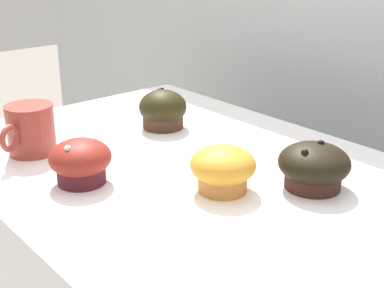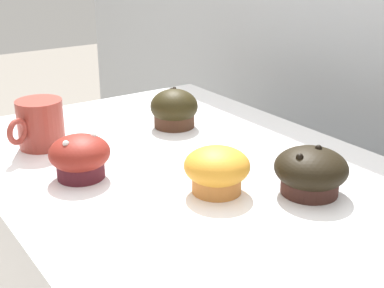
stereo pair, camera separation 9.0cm
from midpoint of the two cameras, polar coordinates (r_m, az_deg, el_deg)
name	(u,v)px [view 1 (the left image)]	position (r m, az deg, el deg)	size (l,w,h in m)	color
muffin_front_center	(223,168)	(0.83, 0.19, -2.69)	(0.10, 0.10, 0.07)	#C97937
muffin_back_left	(314,166)	(0.85, 9.93, -2.43)	(0.11, 0.11, 0.08)	#391E19
muffin_back_right	(81,161)	(0.88, -14.70, -1.85)	(0.10, 0.10, 0.07)	#4A171F
muffin_front_left	(163,110)	(1.11, -5.46, 3.58)	(0.10, 0.10, 0.08)	#44291B
coffee_cup	(30,128)	(1.03, -19.33, 1.53)	(0.09, 0.12, 0.09)	#99382D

